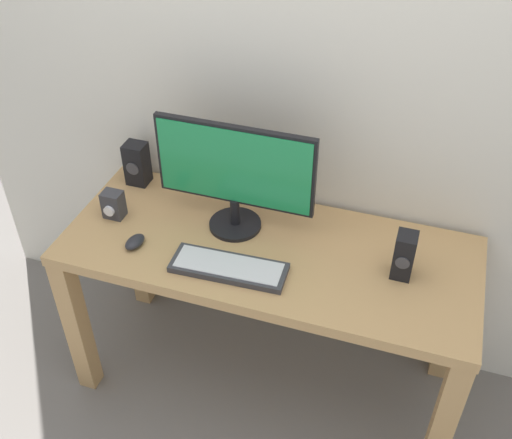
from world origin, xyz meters
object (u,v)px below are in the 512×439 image
Objects in this scene: keyboard_primary at (229,267)px; mouse at (135,242)px; monitor at (235,173)px; desk at (268,273)px; audio_controller at (113,205)px; speaker_left at (137,164)px; speaker_right at (404,255)px.

keyboard_primary is 0.38m from mouse.
desk is at bearing -28.90° from monitor.
audio_controller is at bearing -168.21° from monitor.
speaker_left reaches higher than mouse.
speaker_left is at bearing 144.55° from keyboard_primary.
mouse is (-0.38, 0.02, 0.00)m from keyboard_primary.
keyboard_primary is at bearing -163.66° from speaker_right.
monitor is 1.43× the size of keyboard_primary.
keyboard_primary reaches higher than desk.
speaker_left is (-0.65, 0.23, 0.22)m from desk.
mouse is 0.84× the size of audio_controller.
speaker_right is (0.96, 0.16, 0.07)m from mouse.
audio_controller is at bearing 164.31° from keyboard_primary.
mouse is at bearing -162.83° from desk.
audio_controller is at bearing -178.96° from speaker_right.
speaker_right reaches higher than audio_controller.
keyboard_primary is 3.75× the size of audio_controller.
keyboard_primary is at bearing -35.45° from speaker_left.
speaker_right is at bearing 19.06° from mouse.
monitor is 3.24× the size of speaker_left.
mouse is (-0.47, -0.15, 0.15)m from desk.
audio_controller is at bearing -178.98° from desk.
keyboard_primary is (-0.10, -0.16, 0.14)m from desk.
desk is 0.66m from audio_controller.
monitor is 0.52m from audio_controller.
mouse is 0.53× the size of speaker_right.
desk is at bearing 1.02° from audio_controller.
desk is 0.72m from speaker_left.
mouse is at bearing -143.42° from monitor.
mouse is 0.21m from audio_controller.
desk is 8.71× the size of speaker_right.
speaker_left reaches higher than speaker_right.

